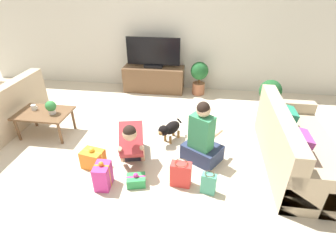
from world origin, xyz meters
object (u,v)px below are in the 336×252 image
at_px(tv_console, 154,79).
at_px(gift_box_b, 103,176).
at_px(potted_plant_back_right, 199,75).
at_px(person_sitting, 202,140).
at_px(mug, 34,107).
at_px(tabletop_plant, 51,107).
at_px(tv, 153,54).
at_px(sofa_right, 295,148).
at_px(gift_bag_a, 181,174).
at_px(dog, 170,129).
at_px(gift_bag_b, 209,183).
at_px(potted_plant_corner_right, 269,95).
at_px(person_kneeling, 132,142).
at_px(gift_box_a, 136,180).
at_px(gift_box_c, 93,159).
at_px(coffee_table, 44,115).

xyz_separation_m(tv_console, gift_box_b, (-0.05, -3.21, -0.11)).
xyz_separation_m(potted_plant_back_right, person_sitting, (0.14, -2.42, -0.09)).
xyz_separation_m(gift_box_b, mug, (-1.58, 1.14, 0.30)).
bearing_deg(tabletop_plant, tv, 59.56).
distance_m(sofa_right, potted_plant_back_right, 2.75).
height_order(gift_bag_a, tabletop_plant, tabletop_plant).
xyz_separation_m(dog, gift_bag_b, (0.64, -1.08, -0.08)).
xyz_separation_m(gift_box_b, gift_bag_b, (1.34, 0.08, -0.02)).
xyz_separation_m(potted_plant_corner_right, person_kneeling, (-2.15, -1.58, -0.16)).
height_order(person_kneeling, mug, person_kneeling).
xyz_separation_m(gift_box_a, gift_bag_b, (0.93, -0.01, 0.08)).
xyz_separation_m(gift_box_c, gift_bag_a, (1.27, -0.19, 0.04)).
height_order(sofa_right, gift_bag_b, sofa_right).
distance_m(person_sitting, gift_bag_a, 0.64).
bearing_deg(tabletop_plant, person_kneeling, -18.15).
bearing_deg(tabletop_plant, coffee_table, 173.75).
bearing_deg(gift_box_a, dog, 74.72).
xyz_separation_m(coffee_table, tv, (1.44, 2.13, 0.48)).
distance_m(gift_box_a, tabletop_plant, 1.95).
xyz_separation_m(sofa_right, gift_box_c, (-2.81, -0.46, -0.15)).
relative_size(tv_console, gift_box_c, 3.98).
xyz_separation_m(coffee_table, gift_bag_b, (2.73, -1.00, -0.23)).
bearing_deg(gift_bag_a, mug, 159.34).
relative_size(person_sitting, gift_box_b, 2.43).
relative_size(potted_plant_back_right, gift_bag_b, 2.38).
bearing_deg(potted_plant_back_right, person_kneeling, -108.11).
bearing_deg(tv_console, gift_box_b, -90.96).
distance_m(potted_plant_back_right, gift_box_b, 3.35).
xyz_separation_m(person_kneeling, person_sitting, (0.99, 0.16, 0.02)).
xyz_separation_m(potted_plant_corner_right, tabletop_plant, (-3.60, -1.11, 0.06)).
xyz_separation_m(gift_box_a, mug, (-1.99, 1.05, 0.40)).
distance_m(potted_plant_corner_right, person_kneeling, 2.67).
height_order(potted_plant_back_right, potted_plant_corner_right, potted_plant_corner_right).
height_order(coffee_table, gift_box_c, coffee_table).
distance_m(sofa_right, gift_box_b, 2.66).
xyz_separation_m(potted_plant_back_right, gift_bag_b, (0.26, -3.08, -0.29)).
height_order(tv_console, dog, tv_console).
distance_m(person_kneeling, gift_bag_a, 0.86).
bearing_deg(gift_bag_a, gift_box_c, 171.49).
xyz_separation_m(dog, gift_box_b, (-0.70, -1.16, -0.06)).
xyz_separation_m(gift_box_c, gift_bag_b, (1.63, -0.28, 0.01)).
height_order(sofa_right, potted_plant_corner_right, sofa_right).
bearing_deg(gift_bag_b, mug, 160.06).
xyz_separation_m(tv_console, person_sitting, (1.17, -2.47, 0.07)).
distance_m(dog, mug, 2.29).
relative_size(potted_plant_back_right, person_kneeling, 0.92).
relative_size(dog, gift_bag_b, 1.64).
xyz_separation_m(sofa_right, dog, (-1.83, 0.34, -0.06)).
bearing_deg(dog, person_kneeling, -97.87).
distance_m(person_sitting, gift_box_c, 1.57).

